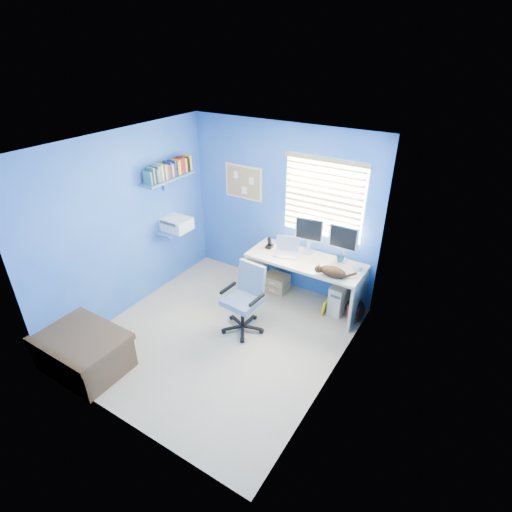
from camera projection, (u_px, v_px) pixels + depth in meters
The scene contains 23 objects.
floor at pixel (221, 336), 5.29m from camera, with size 3.00×3.20×0.00m, color tan.
ceiling at pixel (210, 146), 4.08m from camera, with size 3.00×3.20×0.00m, color white.
wall_back at pixel (281, 209), 5.87m from camera, with size 3.00×0.01×2.50m, color blue.
wall_front at pixel (106, 327), 3.49m from camera, with size 3.00×0.01×2.50m, color blue.
wall_left at pixel (127, 225), 5.37m from camera, with size 0.01×3.20×2.50m, color blue.
wall_right at pixel (336, 291), 3.99m from camera, with size 0.01×3.20×2.50m, color blue.
desk at pixel (304, 282), 5.76m from camera, with size 1.65×0.65×0.74m, color beige.
laptop at pixel (286, 248), 5.65m from camera, with size 0.33×0.26×0.22m, color silver.
monitor_left at pixel (309, 235), 5.64m from camera, with size 0.40×0.12×0.54m, color silver.
monitor_right at pixel (343, 244), 5.42m from camera, with size 0.40×0.12×0.54m, color silver.
phone at pixel (270, 243), 5.86m from camera, with size 0.09×0.11×0.17m, color black.
mug at pixel (340, 259), 5.49m from camera, with size 0.10×0.09×0.10m, color #2B6C6E.
cd_spindle at pixel (358, 267), 5.32m from camera, with size 0.13×0.13×0.07m, color silver.
cat at pixel (333, 272), 5.17m from camera, with size 0.36×0.19×0.13m, color black.
tower_pc at pixel (340, 297), 5.68m from camera, with size 0.19×0.44×0.45m, color beige.
drawer_boxes at pixel (276, 282), 6.18m from camera, with size 0.35×0.28×0.27m, color tan.
yellow_book at pixel (325, 307), 5.65m from camera, with size 0.03×0.17×0.24m, color yellow.
backpack at pixel (355, 309), 5.52m from camera, with size 0.28×0.22×0.33m, color black.
bed_corner at pixel (84, 352), 4.68m from camera, with size 0.98×0.70×0.47m, color #513923.
office_chair at pixel (245, 307), 5.28m from camera, with size 0.57×0.57×0.92m.
window_blinds at pixel (323, 199), 5.40m from camera, with size 1.15×0.05×1.10m.
corkboard at pixel (244, 182), 6.01m from camera, with size 0.64×0.02×0.52m.
wall_shelves at pixel (172, 197), 5.77m from camera, with size 0.42×0.90×1.05m.
Camera 1 is at (2.57, -3.24, 3.48)m, focal length 28.00 mm.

